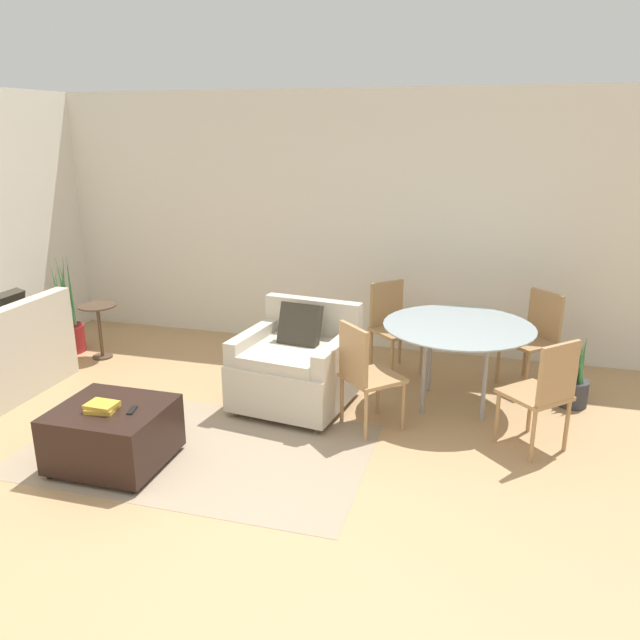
# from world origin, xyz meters

# --- Properties ---
(ground_plane) EXTENTS (20.00, 20.00, 0.00)m
(ground_plane) POSITION_xyz_m (0.00, 0.00, 0.00)
(ground_plane) COLOR tan
(wall_back) EXTENTS (12.00, 0.06, 2.75)m
(wall_back) POSITION_xyz_m (0.00, 3.46, 1.38)
(wall_back) COLOR silver
(wall_back) RESTS_ON ground_plane
(area_rug) EXTENTS (2.61, 1.56, 0.01)m
(area_rug) POSITION_xyz_m (-0.56, 0.74, 0.00)
(area_rug) COLOR gray
(area_rug) RESTS_ON ground_plane
(armchair) EXTENTS (1.03, 1.03, 0.91)m
(armchair) POSITION_xyz_m (-0.07, 1.73, 0.36)
(armchair) COLOR beige
(armchair) RESTS_ON ground_plane
(ottoman) EXTENTS (0.78, 0.71, 0.45)m
(ottoman) POSITION_xyz_m (-1.04, 0.39, 0.25)
(ottoman) COLOR black
(ottoman) RESTS_ON ground_plane
(book_stack) EXTENTS (0.22, 0.20, 0.06)m
(book_stack) POSITION_xyz_m (-1.07, 0.33, 0.48)
(book_stack) COLOR gold
(book_stack) RESTS_ON ottoman
(tv_remote_primary) EXTENTS (0.07, 0.14, 0.01)m
(tv_remote_primary) POSITION_xyz_m (-0.86, 0.38, 0.46)
(tv_remote_primary) COLOR black
(tv_remote_primary) RESTS_ON ottoman
(potted_plant) EXTENTS (0.37, 0.37, 1.10)m
(potted_plant) POSITION_xyz_m (-2.92, 2.36, 0.26)
(potted_plant) COLOR maroon
(potted_plant) RESTS_ON ground_plane
(side_table) EXTENTS (0.38, 0.38, 0.58)m
(side_table) POSITION_xyz_m (-2.44, 2.29, 0.40)
(side_table) COLOR #4C3828
(side_table) RESTS_ON ground_plane
(dining_table) EXTENTS (1.29, 1.29, 0.74)m
(dining_table) POSITION_xyz_m (1.27, 2.11, 0.68)
(dining_table) COLOR #99A8AD
(dining_table) RESTS_ON ground_plane
(dining_chair_near_left) EXTENTS (0.59, 0.59, 0.90)m
(dining_chair_near_left) POSITION_xyz_m (0.59, 1.43, 0.52)
(dining_chair_near_left) COLOR tan
(dining_chair_near_left) RESTS_ON ground_plane
(dining_chair_near_right) EXTENTS (0.59, 0.59, 0.90)m
(dining_chair_near_right) POSITION_xyz_m (1.96, 1.43, 0.52)
(dining_chair_near_right) COLOR tan
(dining_chair_near_right) RESTS_ON ground_plane
(dining_chair_far_left) EXTENTS (0.59, 0.59, 0.90)m
(dining_chair_far_left) POSITION_xyz_m (0.59, 2.79, 0.52)
(dining_chair_far_left) COLOR tan
(dining_chair_far_left) RESTS_ON ground_plane
(dining_chair_far_right) EXTENTS (0.59, 0.59, 0.90)m
(dining_chair_far_right) POSITION_xyz_m (1.96, 2.79, 0.52)
(dining_chair_far_right) COLOR tan
(dining_chair_far_right) RESTS_ON ground_plane
(potted_plant_small) EXTENTS (0.26, 0.26, 0.67)m
(potted_plant_small) POSITION_xyz_m (2.29, 2.37, 0.18)
(potted_plant_small) COLOR #333338
(potted_plant_small) RESTS_ON ground_plane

